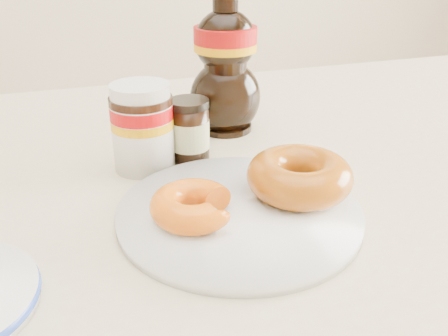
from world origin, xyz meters
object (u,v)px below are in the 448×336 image
object	(u,v)px
plate	(239,212)
donut_bitten	(193,206)
donut_whole	(299,176)
dining_table	(250,234)
dark_jar	(190,131)
syrup_bottle	(225,62)
nutella_jar	(142,124)

from	to	relation	value
plate	donut_bitten	xyz separation A→B (m)	(-0.05, -0.01, 0.02)
plate	donut_whole	xyz separation A→B (m)	(0.07, 0.01, 0.03)
dining_table	dark_jar	xyz separation A→B (m)	(-0.06, 0.07, 0.12)
donut_whole	dark_jar	size ratio (longest dim) A/B	1.40
donut_bitten	syrup_bottle	world-z (taller)	syrup_bottle
nutella_jar	syrup_bottle	distance (m)	0.17
donut_whole	plate	bearing A→B (deg)	-171.56
dining_table	syrup_bottle	bearing A→B (deg)	83.05
dining_table	donut_bitten	distance (m)	0.17
donut_whole	syrup_bottle	xyz separation A→B (m)	(-0.01, 0.23, 0.07)
syrup_bottle	donut_bitten	bearing A→B (deg)	-114.99
donut_bitten	donut_whole	size ratio (longest dim) A/B	0.74
dining_table	donut_bitten	xyz separation A→B (m)	(-0.10, -0.09, 0.11)
plate	syrup_bottle	bearing A→B (deg)	74.87
donut_bitten	dark_jar	world-z (taller)	dark_jar
donut_bitten	dark_jar	bearing A→B (deg)	64.81
syrup_bottle	dark_jar	bearing A→B (deg)	-130.70
donut_whole	dining_table	bearing A→B (deg)	108.17
plate	dark_jar	distance (m)	0.16
nutella_jar	plate	bearing A→B (deg)	-65.28
dining_table	dark_jar	distance (m)	0.15
donut_whole	nutella_jar	world-z (taller)	nutella_jar
plate	dark_jar	size ratio (longest dim) A/B	3.09
nutella_jar	donut_whole	bearing A→B (deg)	-44.94
plate	syrup_bottle	world-z (taller)	syrup_bottle
dark_jar	plate	bearing A→B (deg)	-85.85
syrup_bottle	dark_jar	size ratio (longest dim) A/B	2.50
plate	donut_bitten	distance (m)	0.06
donut_bitten	nutella_jar	world-z (taller)	nutella_jar
dining_table	donut_whole	xyz separation A→B (m)	(0.03, -0.08, 0.12)
donut_bitten	dark_jar	distance (m)	0.17
donut_whole	syrup_bottle	size ratio (longest dim) A/B	0.56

